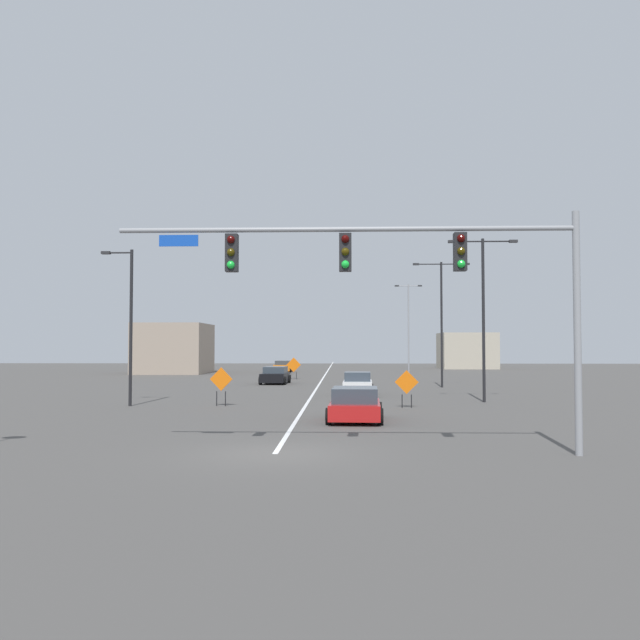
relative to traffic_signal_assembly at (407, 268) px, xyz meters
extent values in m
plane|color=#4C4947|center=(-3.63, 0.02, -5.11)|extent=(198.11, 198.11, 0.00)
cube|color=white|center=(-3.63, 55.05, -5.10)|extent=(0.16, 110.06, 0.01)
cylinder|color=gray|center=(4.62, 0.02, -1.78)|extent=(0.20, 0.20, 6.66)
cylinder|color=gray|center=(-1.70, 0.02, 1.09)|extent=(12.63, 0.14, 0.14)
cube|color=black|center=(1.46, 0.02, 0.44)|extent=(0.34, 0.32, 1.05)
sphere|color=#3A0503|center=(1.46, -0.15, 0.79)|extent=(0.22, 0.22, 0.22)
sphere|color=#3C3106|center=(1.46, -0.15, 0.44)|extent=(0.22, 0.22, 0.22)
sphere|color=green|center=(1.46, -0.15, 0.09)|extent=(0.22, 0.22, 0.22)
cube|color=black|center=(-1.70, 0.02, 0.44)|extent=(0.34, 0.32, 1.05)
sphere|color=#3A0503|center=(-1.70, -0.15, 0.79)|extent=(0.22, 0.22, 0.22)
sphere|color=#3C3106|center=(-1.70, -0.15, 0.44)|extent=(0.22, 0.22, 0.22)
sphere|color=green|center=(-1.70, -0.15, 0.09)|extent=(0.22, 0.22, 0.22)
cube|color=black|center=(-4.85, 0.02, 0.44)|extent=(0.34, 0.32, 1.05)
sphere|color=#3A0503|center=(-4.85, -0.15, 0.79)|extent=(0.22, 0.22, 0.22)
sphere|color=#3C3106|center=(-4.85, -0.15, 0.44)|extent=(0.22, 0.22, 0.22)
sphere|color=green|center=(-4.85, -0.15, 0.09)|extent=(0.22, 0.22, 0.22)
cube|color=#1447B7|center=(-6.35, 0.02, 0.80)|extent=(1.10, 0.03, 0.32)
cylinder|color=black|center=(5.73, 17.45, -0.74)|extent=(0.16, 0.16, 8.73)
cylinder|color=black|center=(4.92, 17.45, 3.48)|extent=(1.62, 0.08, 0.08)
cube|color=#262628|center=(4.11, 17.45, 3.48)|extent=(0.44, 0.24, 0.14)
cylinder|color=black|center=(6.54, 17.45, 3.48)|extent=(1.62, 0.08, 0.08)
cube|color=#262628|center=(7.35, 17.45, 3.48)|extent=(0.44, 0.24, 0.14)
cylinder|color=black|center=(-12.34, 14.56, -1.20)|extent=(0.16, 0.16, 7.81)
cylinder|color=black|center=(-13.00, 14.56, 2.55)|extent=(1.31, 0.08, 0.08)
cube|color=#262628|center=(-13.65, 14.56, 2.55)|extent=(0.44, 0.24, 0.14)
cylinder|color=gray|center=(5.25, 53.23, -0.30)|extent=(0.16, 0.16, 9.62)
cylinder|color=gray|center=(4.63, 53.23, 4.36)|extent=(1.23, 0.08, 0.08)
cube|color=#262628|center=(4.02, 53.23, 4.36)|extent=(0.44, 0.24, 0.14)
cylinder|color=gray|center=(5.87, 53.23, 4.36)|extent=(1.23, 0.08, 0.08)
cube|color=#262628|center=(6.48, 53.23, 4.36)|extent=(0.44, 0.24, 0.14)
cylinder|color=black|center=(5.40, 30.30, -0.55)|extent=(0.16, 0.16, 9.11)
cylinder|color=black|center=(4.48, 30.30, 3.85)|extent=(1.83, 0.08, 0.08)
cube|color=#262628|center=(3.57, 30.30, 3.85)|extent=(0.44, 0.24, 0.14)
cylinder|color=black|center=(6.31, 30.30, 3.85)|extent=(1.83, 0.08, 0.08)
cube|color=#262628|center=(7.23, 30.30, 3.85)|extent=(0.44, 0.24, 0.14)
cube|color=orange|center=(-7.81, 14.68, -3.77)|extent=(1.16, 0.21, 1.17)
cylinder|color=black|center=(-8.04, 14.71, -4.74)|extent=(0.05, 0.05, 0.73)
cylinder|color=black|center=(-7.59, 14.65, -4.74)|extent=(0.05, 0.05, 0.73)
cube|color=orange|center=(1.31, 14.06, -3.87)|extent=(1.15, 0.13, 1.15)
cylinder|color=black|center=(1.09, 14.08, -4.78)|extent=(0.05, 0.05, 0.64)
cylinder|color=black|center=(1.53, 14.05, -4.78)|extent=(0.05, 0.05, 0.64)
cube|color=orange|center=(-6.26, 42.44, -3.81)|extent=(1.32, 0.20, 1.33)
cylinder|color=black|center=(-6.51, 42.47, -4.80)|extent=(0.05, 0.05, 0.61)
cylinder|color=black|center=(-6.00, 42.41, -4.80)|extent=(0.05, 0.05, 0.61)
cube|color=orange|center=(-8.75, 59.38, -4.60)|extent=(1.92, 4.21, 0.68)
cube|color=#333D47|center=(-8.75, 59.59, -4.02)|extent=(1.72, 2.48, 0.48)
cylinder|color=black|center=(-9.71, 57.91, -4.79)|extent=(0.22, 0.64, 0.64)
cylinder|color=black|center=(-7.81, 57.90, -4.79)|extent=(0.22, 0.64, 0.64)
cylinder|color=black|center=(-9.70, 60.85, -4.79)|extent=(0.22, 0.64, 0.64)
cylinder|color=black|center=(-7.80, 60.85, -4.79)|extent=(0.22, 0.64, 0.64)
cube|color=white|center=(-0.88, 22.11, -4.58)|extent=(1.83, 4.04, 0.73)
cube|color=#333D47|center=(-0.89, 21.91, -3.95)|extent=(1.59, 2.00, 0.54)
cylinder|color=black|center=(0.01, 23.48, -4.79)|extent=(0.24, 0.65, 0.64)
cylinder|color=black|center=(-1.69, 23.53, -4.79)|extent=(0.24, 0.65, 0.64)
cylinder|color=black|center=(-0.08, 20.69, -4.79)|extent=(0.24, 0.65, 0.64)
cylinder|color=black|center=(-1.78, 20.74, -4.79)|extent=(0.24, 0.65, 0.64)
cube|color=red|center=(-1.28, 8.30, -4.65)|extent=(2.10, 4.11, 0.60)
cube|color=#333D47|center=(-1.29, 8.09, -4.06)|extent=(1.84, 2.45, 0.58)
cylinder|color=black|center=(-0.26, 9.67, -4.79)|extent=(0.24, 0.65, 0.64)
cylinder|color=black|center=(-2.20, 9.74, -4.79)|extent=(0.24, 0.65, 0.64)
cylinder|color=black|center=(-0.36, 6.85, -4.79)|extent=(0.24, 0.65, 0.64)
cylinder|color=black|center=(-2.31, 6.92, -4.79)|extent=(0.24, 0.65, 0.64)
cube|color=black|center=(-7.16, 34.64, -4.60)|extent=(2.04, 4.23, 0.69)
cube|color=#333D47|center=(-7.15, 34.85, -4.00)|extent=(1.78, 2.44, 0.51)
cylinder|color=black|center=(-8.15, 33.23, -4.79)|extent=(0.25, 0.65, 0.64)
cylinder|color=black|center=(-6.28, 33.15, -4.79)|extent=(0.25, 0.65, 0.64)
cylinder|color=black|center=(-8.04, 36.14, -4.79)|extent=(0.25, 0.65, 0.64)
cylinder|color=black|center=(-6.16, 36.06, -4.79)|extent=(0.25, 0.65, 0.64)
cube|color=#B2A893|center=(14.98, 72.62, -2.71)|extent=(7.19, 7.47, 4.80)
cube|color=gray|center=(-20.52, 55.06, -2.36)|extent=(7.45, 8.58, 5.48)
camera|label=1|loc=(-1.76, -18.37, -2.16)|focal=37.52mm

